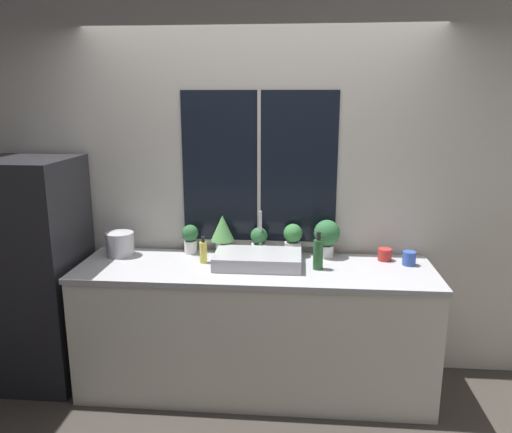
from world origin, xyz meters
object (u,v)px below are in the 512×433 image
Objects in this scene: refrigerator at (33,272)px; mug_red at (385,255)px; potted_plant_left at (223,231)px; soap_bottle at (203,252)px; bottle_tall at (318,254)px; kettle at (120,243)px; potted_plant_right at (293,239)px; sink at (258,259)px; potted_plant_center at (259,241)px; potted_plant_far_right at (327,235)px; mug_blue at (409,258)px; potted_plant_far_left at (190,237)px.

mug_red is (2.48, 0.20, 0.14)m from refrigerator.
soap_bottle is at bearing -116.48° from potted_plant_left.
potted_plant_left is 1.13× the size of bottle_tall.
potted_plant_right is at bearing 4.43° from kettle.
sink is at bearing -167.88° from mug_red.
potted_plant_center is at bearing 180.00° from potted_plant_right.
potted_plant_center reaches higher than soap_bottle.
sink is 2.86× the size of potted_plant_center.
potted_plant_center is at bearing 29.42° from soap_bottle.
bottle_tall reaches higher than mug_red.
mug_red is at bearing -4.22° from potted_plant_right.
potted_plant_left is 1.16m from mug_red.
sink is at bearing -153.49° from potted_plant_far_right.
mug_red is at bearing 148.58° from mug_blue.
potted_plant_right is at bearing 0.00° from potted_plant_far_left.
kettle is (-0.50, -0.10, -0.03)m from potted_plant_far_left.
sink reaches higher than potted_plant_far_left.
potted_plant_left is at bearing 63.52° from soap_bottle.
kettle is (-1.00, -0.10, -0.01)m from potted_plant_center.
potted_plant_far_right is at bearing 26.51° from sink.
kettle is at bearing 178.83° from mug_blue.
soap_bottle is (0.13, -0.21, -0.04)m from potted_plant_far_left.
potted_plant_far_right reaches higher than bottle_tall.
kettle is at bearing 14.45° from refrigerator.
bottle_tall is (0.78, -0.07, 0.03)m from soap_bottle.
refrigerator is at bearing -167.11° from potted_plant_far_left.
potted_plant_far_left is 0.79× the size of potted_plant_far_right.
potted_plant_center reaches higher than kettle.
potted_plant_far_left is 1.08× the size of kettle.
sink is 0.41m from bottle_tall.
refrigerator is at bearing -173.16° from potted_plant_far_right.
bottle_tall reaches higher than kettle.
bottle_tall reaches higher than potted_plant_far_left.
refrigerator is 6.84× the size of potted_plant_right.
potted_plant_left is at bearing 180.00° from potted_plant_center.
bottle_tall is at bearing -16.59° from potted_plant_far_left.
bottle_tall is (0.42, -0.27, 0.00)m from potted_plant_center.
potted_plant_right is 0.81m from mug_blue.
kettle reaches higher than mug_red.
refrigerator is 8.17× the size of kettle.
potted_plant_right reaches higher than kettle.
potted_plant_left reaches higher than kettle.
soap_bottle is at bearing -10.05° from kettle.
potted_plant_left is 1.32m from mug_blue.
potted_plant_left is 1.42× the size of potted_plant_center.
sink is 2.28× the size of bottle_tall.
potted_plant_far_left is 0.25m from soap_bottle.
mug_blue is (1.30, -0.14, -0.13)m from potted_plant_left.
potted_plant_center is at bearing 8.90° from refrigerator.
sink is 6.12× the size of mug_blue.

